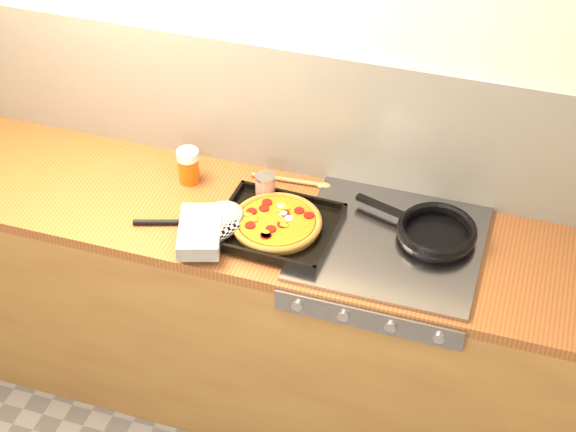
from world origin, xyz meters
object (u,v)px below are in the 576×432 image
(pizza_on_tray, at_px, (256,224))
(juice_glass, at_px, (189,166))
(frying_pan, at_px, (435,231))
(tomato_can, at_px, (265,188))

(pizza_on_tray, distance_m, juice_glass, 0.39)
(pizza_on_tray, relative_size, juice_glass, 3.97)
(frying_pan, relative_size, tomato_can, 4.58)
(pizza_on_tray, xyz_separation_m, tomato_can, (-0.03, 0.19, 0.01))
(pizza_on_tray, bearing_deg, tomato_can, 99.44)
(pizza_on_tray, height_order, frying_pan, pizza_on_tray)
(pizza_on_tray, relative_size, tomato_can, 5.16)
(pizza_on_tray, height_order, tomato_can, tomato_can)
(frying_pan, xyz_separation_m, juice_glass, (-0.90, 0.05, 0.03))
(tomato_can, bearing_deg, frying_pan, -3.60)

